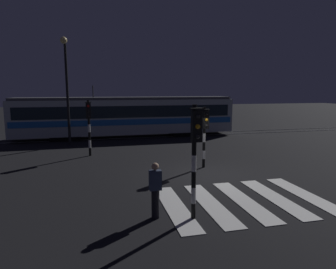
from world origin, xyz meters
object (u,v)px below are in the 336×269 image
Objects in this scene: traffic_light_median_centre at (205,128)px; traffic_light_corner_far_left at (89,120)px; street_lamp_trackside_left at (66,79)px; tram at (127,116)px; pedestrian_waiting_at_kerb at (155,190)px; traffic_light_kerb_mid_left at (195,145)px.

traffic_light_corner_far_left reaches higher than traffic_light_median_centre.
street_lamp_trackside_left reaches higher than tram.
pedestrian_waiting_at_kerb is at bearing -77.86° from traffic_light_corner_far_left.
traffic_light_corner_far_left reaches higher than pedestrian_waiting_at_kerb.
traffic_light_kerb_mid_left is at bearing -72.33° from traffic_light_corner_far_left.
traffic_light_median_centre is at bearing -36.64° from traffic_light_corner_far_left.
traffic_light_median_centre is 6.27m from pedestrian_waiting_at_kerb.
traffic_light_corner_far_left is at bearing 107.67° from traffic_light_kerb_mid_left.
traffic_light_kerb_mid_left is 6.02m from traffic_light_median_centre.
traffic_light_corner_far_left is 7.12m from tram.
pedestrian_waiting_at_kerb is (-0.95, -15.64, -0.88)m from tram.
traffic_light_median_centre is 0.42× the size of street_lamp_trackside_left.
traffic_light_corner_far_left is 9.45m from pedestrian_waiting_at_kerb.
traffic_light_median_centre is 10.90m from tram.
tram reaches higher than traffic_light_kerb_mid_left.
tram reaches higher than traffic_light_corner_far_left.
tram is (-0.13, 16.07, -0.51)m from traffic_light_kerb_mid_left.
street_lamp_trackside_left is 5.88m from tram.
traffic_light_kerb_mid_left is at bearing -114.09° from traffic_light_median_centre.
traffic_light_corner_far_left is 0.18× the size of tram.
street_lamp_trackside_left reaches higher than traffic_light_corner_far_left.
tram is (2.92, 6.48, -0.39)m from traffic_light_corner_far_left.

